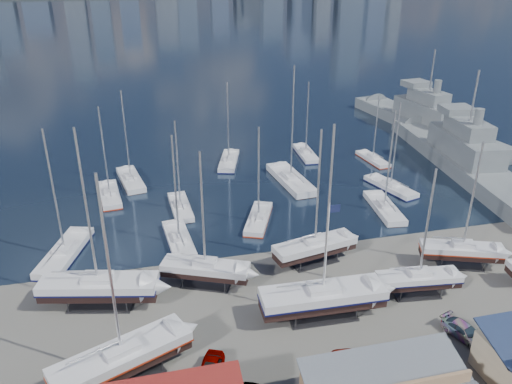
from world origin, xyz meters
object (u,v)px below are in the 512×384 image
object	(u,v)px
naval_ship_east	(463,160)
flagpole	(327,254)
sailboat_cradle_0	(99,287)
car_a	(209,372)
naval_ship_west	(425,123)

from	to	relation	value
naval_ship_east	flagpole	world-z (taller)	naval_ship_east
flagpole	sailboat_cradle_0	bearing A→B (deg)	161.88
naval_ship_east	car_a	world-z (taller)	naval_ship_east
naval_ship_east	car_a	distance (m)	60.37
naval_ship_west	flagpole	world-z (taller)	naval_ship_west
flagpole	naval_ship_west	bearing A→B (deg)	51.31
naval_ship_west	sailboat_cradle_0	bearing A→B (deg)	118.07
sailboat_cradle_0	naval_ship_west	size ratio (longest dim) A/B	0.43
naval_ship_west	car_a	bearing A→B (deg)	129.40
naval_ship_east	car_a	xyz separation A→B (m)	(-48.13, -36.44, -0.87)
flagpole	car_a	bearing A→B (deg)	-155.33
sailboat_cradle_0	car_a	distance (m)	15.43
naval_ship_east	flagpole	size ratio (longest dim) A/B	3.70
sailboat_cradle_0	naval_ship_east	world-z (taller)	sailboat_cradle_0
naval_ship_east	flagpole	xyz separation A→B (m)	(-36.15, -30.94, 5.42)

